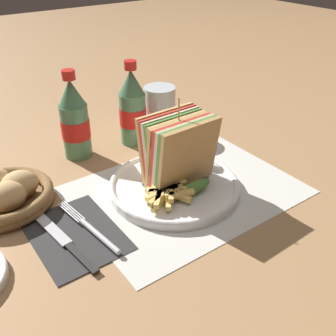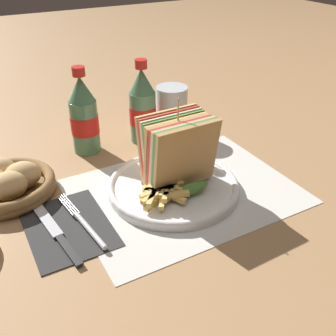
# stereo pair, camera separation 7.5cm
# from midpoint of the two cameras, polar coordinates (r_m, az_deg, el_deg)

# --- Properties ---
(ground_plane) EXTENTS (4.00, 4.00, 0.00)m
(ground_plane) POSITION_cam_midpoint_polar(r_m,az_deg,el_deg) (0.75, 1.34, -3.64)
(ground_plane) COLOR #9E754C
(placemat) EXTENTS (0.41, 0.31, 0.00)m
(placemat) POSITION_cam_midpoint_polar(r_m,az_deg,el_deg) (0.75, 5.20, -3.44)
(placemat) COLOR silver
(placemat) RESTS_ON ground_plane
(plate_main) EXTENTS (0.25, 0.25, 0.02)m
(plate_main) POSITION_cam_midpoint_polar(r_m,az_deg,el_deg) (0.75, 3.60, -2.73)
(plate_main) COLOR white
(plate_main) RESTS_ON ground_plane
(club_sandwich) EXTENTS (0.13, 0.11, 0.17)m
(club_sandwich) POSITION_cam_midpoint_polar(r_m,az_deg,el_deg) (0.72, 4.43, 2.22)
(club_sandwich) COLOR tan
(club_sandwich) RESTS_ON plate_main
(fries_pile) EXTENTS (0.10, 0.09, 0.02)m
(fries_pile) POSITION_cam_midpoint_polar(r_m,az_deg,el_deg) (0.70, 2.13, -3.63)
(fries_pile) COLOR #E5C166
(fries_pile) RESTS_ON plate_main
(napkin) EXTENTS (0.13, 0.18, 0.00)m
(napkin) POSITION_cam_midpoint_polar(r_m,az_deg,el_deg) (0.68, -11.28, -8.47)
(napkin) COLOR #2D2D2D
(napkin) RESTS_ON ground_plane
(fork) EXTENTS (0.03, 0.17, 0.01)m
(fork) POSITION_cam_midpoint_polar(r_m,az_deg,el_deg) (0.67, -8.79, -8.24)
(fork) COLOR silver
(fork) RESTS_ON napkin
(knife) EXTENTS (0.04, 0.20, 0.00)m
(knife) POSITION_cam_midpoint_polar(r_m,az_deg,el_deg) (0.67, -13.11, -8.89)
(knife) COLOR black
(knife) RESTS_ON napkin
(coke_bottle_near) EXTENTS (0.06, 0.06, 0.19)m
(coke_bottle_near) POSITION_cam_midpoint_polar(r_m,az_deg,el_deg) (0.87, -9.70, 7.30)
(coke_bottle_near) COLOR #4C7F5B
(coke_bottle_near) RESTS_ON ground_plane
(coke_bottle_far) EXTENTS (0.06, 0.06, 0.19)m
(coke_bottle_far) POSITION_cam_midpoint_polar(r_m,az_deg,el_deg) (0.90, -1.33, 8.71)
(coke_bottle_far) COLOR #4C7F5B
(coke_bottle_far) RESTS_ON ground_plane
(glass_near) EXTENTS (0.08, 0.08, 0.11)m
(glass_near) POSITION_cam_midpoint_polar(r_m,az_deg,el_deg) (0.96, 2.79, 8.47)
(glass_near) COLOR silver
(glass_near) RESTS_ON ground_plane
(bread_basket) EXTENTS (0.18, 0.18, 0.06)m
(bread_basket) POSITION_cam_midpoint_polar(r_m,az_deg,el_deg) (0.78, -19.93, -2.29)
(bread_basket) COLOR olive
(bread_basket) RESTS_ON ground_plane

